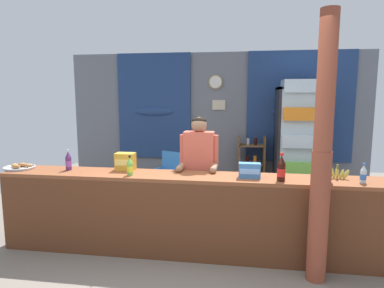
% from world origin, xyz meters
% --- Properties ---
extents(ground_plane, '(7.93, 7.93, 0.00)m').
position_xyz_m(ground_plane, '(0.00, 1.22, 0.00)').
color(ground_plane, slate).
extents(back_wall_curtained, '(5.53, 0.22, 2.60)m').
position_xyz_m(back_wall_curtained, '(0.05, 3.10, 1.34)').
color(back_wall_curtained, slate).
rests_on(back_wall_curtained, ground).
extents(stall_counter, '(4.39, 0.49, 0.92)m').
position_xyz_m(stall_counter, '(-0.07, 0.36, 0.57)').
color(stall_counter, brown).
rests_on(stall_counter, ground).
extents(timber_post, '(0.21, 0.19, 2.58)m').
position_xyz_m(timber_post, '(1.25, 0.09, 1.24)').
color(timber_post, brown).
rests_on(timber_post, ground).
extents(drink_fridge, '(0.72, 0.76, 2.06)m').
position_xyz_m(drink_fridge, '(1.42, 2.47, 1.13)').
color(drink_fridge, '#232328').
rests_on(drink_fridge, ground).
extents(bottle_shelf_rack, '(0.48, 0.28, 1.11)m').
position_xyz_m(bottle_shelf_rack, '(0.67, 2.79, 0.58)').
color(bottle_shelf_rack, brown).
rests_on(bottle_shelf_rack, ground).
extents(plastic_lawn_chair, '(0.59, 0.59, 0.86)m').
position_xyz_m(plastic_lawn_chair, '(-0.74, 2.27, 0.49)').
color(plastic_lawn_chair, '#3884D6').
rests_on(plastic_lawn_chair, ground).
extents(shopkeeper, '(0.48, 0.42, 1.55)m').
position_xyz_m(shopkeeper, '(-0.02, 0.87, 0.97)').
color(shopkeeper, '#28282D').
rests_on(shopkeeper, ground).
extents(soda_bottle_cola, '(0.09, 0.09, 0.30)m').
position_xyz_m(soda_bottle_cola, '(0.91, 0.35, 1.05)').
color(soda_bottle_cola, black).
rests_on(soda_bottle_cola, stall_counter).
extents(soda_bottle_lime_soda, '(0.07, 0.07, 0.23)m').
position_xyz_m(soda_bottle_lime_soda, '(-0.74, 0.37, 1.02)').
color(soda_bottle_lime_soda, '#75C64C').
rests_on(soda_bottle_lime_soda, stall_counter).
extents(soda_bottle_water, '(0.06, 0.06, 0.21)m').
position_xyz_m(soda_bottle_water, '(1.73, 0.40, 1.01)').
color(soda_bottle_water, silver).
rests_on(soda_bottle_water, stall_counter).
extents(soda_bottle_iced_tea, '(0.07, 0.07, 0.22)m').
position_xyz_m(soda_bottle_iced_tea, '(1.33, 0.33, 1.01)').
color(soda_bottle_iced_tea, brown).
rests_on(soda_bottle_iced_tea, stall_counter).
extents(soda_bottle_grape_soda, '(0.07, 0.07, 0.25)m').
position_xyz_m(soda_bottle_grape_soda, '(-1.56, 0.51, 1.03)').
color(soda_bottle_grape_soda, '#56286B').
rests_on(soda_bottle_grape_soda, stall_counter).
extents(snack_box_biscuit, '(0.23, 0.11, 0.17)m').
position_xyz_m(snack_box_biscuit, '(0.59, 0.44, 1.00)').
color(snack_box_biscuit, '#3D75B7').
rests_on(snack_box_biscuit, stall_counter).
extents(snack_box_choco_powder, '(0.23, 0.15, 0.21)m').
position_xyz_m(snack_box_choco_powder, '(-0.88, 0.63, 1.03)').
color(snack_box_choco_powder, gold).
rests_on(snack_box_choco_powder, stall_counter).
extents(pastry_tray, '(0.37, 0.37, 0.07)m').
position_xyz_m(pastry_tray, '(-2.19, 0.49, 0.94)').
color(pastry_tray, '#BCBCC1').
rests_on(pastry_tray, stall_counter).
extents(banana_bunch, '(0.27, 0.06, 0.16)m').
position_xyz_m(banana_bunch, '(1.52, 0.55, 0.98)').
color(banana_bunch, '#CCC14C').
rests_on(banana_bunch, stall_counter).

